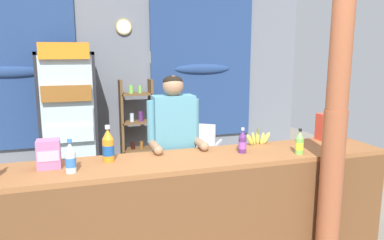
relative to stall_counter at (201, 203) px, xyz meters
The scene contains 15 objects.
ground_plane 1.19m from the stall_counter, 98.31° to the left, with size 8.23×8.23×0.00m, color gray.
back_wall_curtained 3.10m from the stall_counter, 93.76° to the left, with size 5.68×0.22×2.85m.
stall_counter is the anchor object (origin of this frame).
timber_post 1.27m from the stall_counter, 15.45° to the right, with size 0.21×0.19×2.69m.
drink_fridge 2.64m from the stall_counter, 113.57° to the left, with size 0.71×0.67×1.90m.
bottle_shelf_rack 2.67m from the stall_counter, 92.17° to the left, with size 0.48×0.28×1.39m.
plastic_lawn_chair 2.04m from the stall_counter, 70.63° to the left, with size 0.61×0.61×0.86m.
shopkeeper 0.69m from the stall_counter, 98.71° to the left, with size 0.49×0.42×1.58m.
soda_bottle_orange_soda 0.88m from the stall_counter, 162.37° to the left, with size 0.09×0.09×0.29m.
soda_bottle_grape_soda 0.63m from the stall_counter, 17.46° to the left, with size 0.07×0.07×0.22m.
soda_bottle_lime_soda 0.98m from the stall_counter, ahead, with size 0.07×0.07×0.22m.
soda_bottle_water 1.09m from the stall_counter, behind, with size 0.08×0.08×0.25m.
snack_box_crackers 1.54m from the stall_counter, 12.79° to the left, with size 0.21×0.12×0.26m.
snack_box_wafer 1.25m from the stall_counter, behind, with size 0.17×0.14×0.22m.
banana_bunch 0.87m from the stall_counter, 26.75° to the left, with size 0.27×0.05×0.16m.
Camera 1 is at (-0.77, -2.40, 1.80)m, focal length 34.24 mm.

